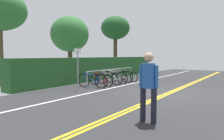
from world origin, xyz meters
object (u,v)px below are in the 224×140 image
(bicycle_2, at_px, (109,78))
(bicycle_5, at_px, (128,76))
(bike_rack, at_px, (112,73))
(tree_far_right, at_px, (115,29))
(bicycle_1, at_px, (101,80))
(bicycle_0, at_px, (92,80))
(bicycle_3, at_px, (115,77))
(sign_post_near, at_px, (78,64))
(bicycle_4, at_px, (120,76))
(pedestrian, at_px, (149,82))
(tree_mid, at_px, (70,34))

(bicycle_2, distance_m, bicycle_5, 2.03)
(bike_rack, relative_size, tree_far_right, 0.85)
(bicycle_1, height_order, bicycle_2, bicycle_2)
(bicycle_1, bearing_deg, bicycle_0, 178.34)
(bicycle_3, xyz_separation_m, sign_post_near, (-3.13, -0.02, 0.87))
(bicycle_5, bearing_deg, bicycle_4, 165.35)
(bicycle_5, bearing_deg, bicycle_0, 177.75)
(pedestrian, distance_m, tree_mid, 10.87)
(bicycle_4, height_order, pedestrian, pedestrian)
(tree_mid, bearing_deg, sign_post_near, -129.62)
(bike_rack, xyz_separation_m, tree_far_right, (5.67, 3.66, 3.42))
(pedestrian, bearing_deg, bike_rack, 42.56)
(bicycle_0, distance_m, bicycle_2, 1.36)
(bicycle_3, bearing_deg, sign_post_near, -179.70)
(bike_rack, xyz_separation_m, bicycle_1, (-0.96, 0.05, -0.31))
(bicycle_1, relative_size, bicycle_4, 0.92)
(bicycle_4, xyz_separation_m, bicycle_5, (0.71, -0.18, -0.03))
(bicycle_1, bearing_deg, bicycle_2, -2.76)
(bike_rack, distance_m, bicycle_1, 1.01)
(bicycle_0, height_order, tree_mid, tree_mid)
(tree_far_right, bearing_deg, bicycle_4, -142.79)
(bicycle_2, distance_m, bicycle_4, 1.33)
(pedestrian, xyz_separation_m, tree_far_right, (10.81, 8.38, 3.06))
(tree_far_right, bearing_deg, bicycle_3, -145.68)
(pedestrian, xyz_separation_m, sign_post_near, (2.32, 4.70, 0.24))
(bicycle_1, relative_size, bicycle_2, 0.93)
(bicycle_2, xyz_separation_m, pedestrian, (-4.82, -4.74, 0.65))
(bike_rack, relative_size, bicycle_4, 2.39)
(bicycle_2, height_order, tree_mid, tree_mid)
(bicycle_3, distance_m, bicycle_5, 1.41)
(bike_rack, bearing_deg, bicycle_3, 0.39)
(bicycle_0, xyz_separation_m, tree_far_right, (7.34, 3.59, 3.69))
(sign_post_near, bearing_deg, bicycle_0, 4.42)
(bicycle_0, bearing_deg, bike_rack, -2.53)
(sign_post_near, bearing_deg, bicycle_3, 0.30)
(bicycle_1, height_order, bicycle_5, bicycle_5)
(bicycle_0, height_order, bicycle_5, bicycle_0)
(bike_rack, height_order, tree_mid, tree_mid)
(bicycle_1, distance_m, bicycle_3, 1.27)
(pedestrian, bearing_deg, tree_mid, 56.93)
(bicycle_0, bearing_deg, bicycle_1, -1.66)
(pedestrian, bearing_deg, bicycle_3, 40.92)
(tree_mid, bearing_deg, bicycle_3, -95.01)
(sign_post_near, distance_m, tree_far_right, 9.67)
(pedestrian, bearing_deg, bicycle_0, 54.16)
(bike_rack, xyz_separation_m, bicycle_5, (1.72, -0.06, -0.31))
(bicycle_1, xyz_separation_m, tree_mid, (1.64, 4.16, 2.84))
(bike_rack, height_order, tree_far_right, tree_far_right)
(bicycle_0, bearing_deg, bicycle_5, -2.25)
(bicycle_2, height_order, tree_far_right, tree_far_right)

